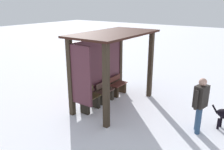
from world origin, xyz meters
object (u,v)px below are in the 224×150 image
at_px(bench_left_inside, 90,101).
at_px(bench_center_inside, 105,94).
at_px(bus_shelter, 105,57).
at_px(person_walking, 200,102).
at_px(bench_right_inside, 118,87).

height_order(bench_left_inside, bench_center_inside, bench_left_inside).
relative_size(bus_shelter, person_walking, 2.02).
bearing_deg(bench_center_inside, bus_shelter, -135.68).
bearing_deg(bench_left_inside, bench_center_inside, 0.06).
distance_m(bus_shelter, bench_center_inside, 1.45).
relative_size(bench_left_inside, person_walking, 0.49).
distance_m(bus_shelter, bench_left_inside, 1.59).
height_order(bus_shelter, person_walking, bus_shelter).
distance_m(bench_left_inside, bench_right_inside, 1.71).
xyz_separation_m(bench_right_inside, person_walking, (-1.01, -3.35, 0.61)).
bearing_deg(bus_shelter, bench_left_inside, 169.36).
xyz_separation_m(bench_left_inside, person_walking, (0.70, -3.35, 0.59)).
bearing_deg(bench_right_inside, bench_center_inside, -179.98).
distance_m(bench_center_inside, bench_right_inside, 0.86).
xyz_separation_m(bus_shelter, bench_right_inside, (0.99, 0.14, -1.43)).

